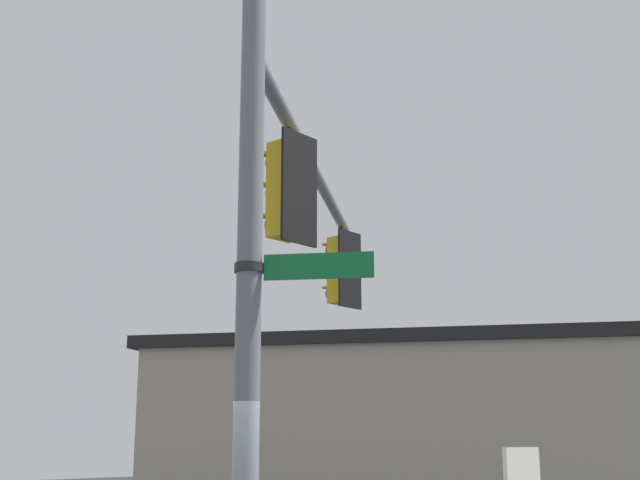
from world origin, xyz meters
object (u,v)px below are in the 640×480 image
traffic_light_nearest_pole (286,190)px  street_name_sign (287,267)px  traffic_light_mid_inner (340,270)px  bird_flying (257,89)px

traffic_light_nearest_pole → street_name_sign: traffic_light_nearest_pole is taller
traffic_light_mid_inner → traffic_light_nearest_pole: bearing=-148.3°
street_name_sign → bird_flying: size_ratio=3.15×
traffic_light_mid_inner → street_name_sign: traffic_light_mid_inner is taller
traffic_light_nearest_pole → street_name_sign: size_ratio=1.26×
street_name_sign → bird_flying: (3.28, 3.67, 3.70)m
traffic_light_mid_inner → street_name_sign: 6.30m
street_name_sign → traffic_light_nearest_pole: bearing=43.3°
traffic_light_nearest_pole → bird_flying: 4.08m
traffic_light_mid_inner → bird_flying: (-1.79, 0.13, 2.51)m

